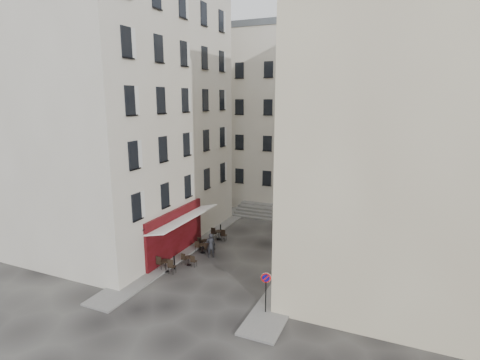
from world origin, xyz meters
The scene contains 18 objects.
ground centered at (0.00, 0.00, 0.00)m, with size 90.00×90.00×0.00m, color black.
sidewalk_left centered at (-4.50, 4.00, 0.06)m, with size 2.00×22.00×0.12m, color slate.
sidewalk_right centered at (4.50, 3.00, 0.06)m, with size 2.00×18.00×0.12m, color slate.
building_left centered at (-10.50, 3.00, 10.31)m, with size 12.20×16.20×20.60m.
building_right centered at (10.50, 3.50, 9.31)m, with size 12.20×14.20×18.60m.
building_back centered at (-1.00, 19.00, 9.31)m, with size 18.20×10.20×18.60m.
cafe_storefront centered at (-4.32, 1.00, 1.88)m, with size 1.74×7.30×3.50m.
stone_steps centered at (0.00, 12.57, 0.40)m, with size 9.00×3.15×0.80m.
bollard_near centered at (-3.25, -1.00, 0.53)m, with size 0.12×0.12×0.98m.
bollard_mid centered at (-3.25, 2.50, 0.53)m, with size 0.12×0.12×0.98m.
bollard_far centered at (-3.25, 6.00, 0.53)m, with size 0.12×0.12×0.98m.
no_parking_sign centered at (4.24, -3.63, 1.68)m, with size 0.52×0.20×2.37m.
bistro_table_a centered at (-3.52, -1.56, 0.51)m, with size 1.41×0.66×0.99m.
bistro_table_b centered at (-2.63, -0.12, 0.41)m, with size 1.15×0.54×0.81m.
bistro_table_c centered at (-2.79, 2.13, 0.45)m, with size 1.24×0.58×0.87m.
bistro_table_d centered at (-3.04, 2.91, 0.44)m, with size 1.24×0.58×0.87m.
bistro_table_e centered at (-2.92, 5.07, 0.48)m, with size 1.34×0.63×0.94m.
pedestrian centered at (-1.92, 1.74, 0.91)m, with size 0.66×0.44×1.82m, color black.
Camera 1 is at (10.22, -20.74, 11.30)m, focal length 28.00 mm.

